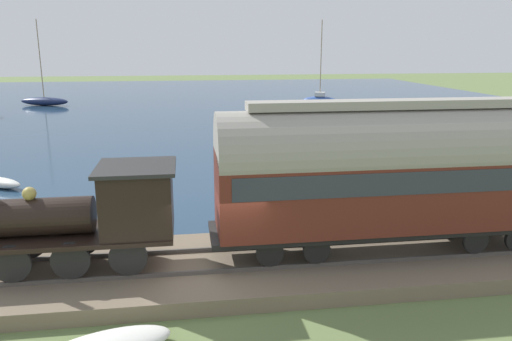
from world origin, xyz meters
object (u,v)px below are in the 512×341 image
object	(u,v)px
rowboat_mid_harbor	(380,171)
rowboat_near_shore	(26,205)
sailboat_navy	(44,101)
sailboat_blue	(320,99)
passenger_coach	(392,169)
steam_locomotive	(94,211)

from	to	relation	value
rowboat_mid_harbor	rowboat_near_shore	world-z (taller)	rowboat_near_shore
sailboat_navy	sailboat_blue	distance (m)	30.30
passenger_coach	sailboat_navy	distance (m)	49.13
steam_locomotive	rowboat_mid_harbor	size ratio (longest dim) A/B	2.61
sailboat_navy	rowboat_near_shore	size ratio (longest dim) A/B	4.35
steam_locomotive	rowboat_mid_harbor	distance (m)	16.14
sailboat_blue	rowboat_mid_harbor	xyz separation A→B (m)	(-30.55, 5.22, -0.42)
passenger_coach	sailboat_navy	xyz separation A→B (m)	(44.38, 20.92, -2.46)
sailboat_navy	rowboat_near_shore	bearing A→B (deg)	-149.60
passenger_coach	rowboat_near_shore	xyz separation A→B (m)	(6.87, 12.23, -2.72)
sailboat_navy	rowboat_near_shore	distance (m)	38.50
rowboat_near_shore	steam_locomotive	bearing A→B (deg)	-154.39
steam_locomotive	sailboat_blue	xyz separation A→B (m)	(40.86, -17.50, -1.51)
passenger_coach	rowboat_near_shore	bearing A→B (deg)	60.67
steam_locomotive	rowboat_near_shore	xyz separation A→B (m)	(6.87, 3.90, -1.86)
passenger_coach	sailboat_blue	bearing A→B (deg)	-12.65
passenger_coach	steam_locomotive	bearing A→B (deg)	90.00
passenger_coach	sailboat_navy	bearing A→B (deg)	25.24
passenger_coach	sailboat_navy	size ratio (longest dim) A/B	1.15
passenger_coach	rowboat_near_shore	size ratio (longest dim) A/B	5.01
sailboat_blue	passenger_coach	bearing A→B (deg)	-173.31
rowboat_near_shore	rowboat_mid_harbor	bearing A→B (deg)	-81.99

